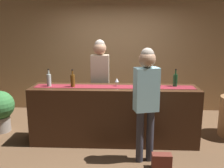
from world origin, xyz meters
TOP-DOWN VIEW (x-y plane):
  - ground_plane at (0.00, 0.00)m, footprint 10.00×10.00m
  - back_wall at (0.00, 1.90)m, footprint 6.00×0.12m
  - bar_counter at (0.00, 0.00)m, footprint 2.84×0.60m
  - counter_runner_cloth at (0.00, 0.00)m, footprint 2.70×0.28m
  - wine_bottle_clear at (-1.11, -0.02)m, footprint 0.07×0.07m
  - wine_bottle_green at (1.04, 0.08)m, footprint 0.07×0.07m
  - wine_bottle_amber at (-0.70, -0.05)m, footprint 0.07×0.07m
  - wine_glass_near_customer at (0.68, 0.05)m, footprint 0.07×0.07m
  - wine_glass_mid_counter at (0.04, 0.04)m, footprint 0.07×0.07m
  - bartender at (-0.29, 0.58)m, footprint 0.34×0.25m
  - customer_sipping at (0.49, -0.65)m, footprint 0.38×0.28m
  - potted_plant_tall at (-2.22, 0.35)m, footprint 0.55×0.55m
  - handbag at (0.71, -0.85)m, footprint 0.28×0.14m

SIDE VIEW (x-z plane):
  - ground_plane at x=0.00m, z-range 0.00..0.00m
  - handbag at x=0.71m, z-range 0.00..0.22m
  - potted_plant_tall at x=-2.22m, z-range 0.06..0.87m
  - bar_counter at x=0.00m, z-range 0.00..1.00m
  - counter_runner_cloth at x=0.00m, z-range 1.00..1.00m
  - customer_sipping at x=0.49m, z-range 0.20..1.91m
  - wine_glass_near_customer at x=0.68m, z-range 1.03..1.17m
  - wine_glass_mid_counter at x=0.04m, z-range 1.03..1.17m
  - bartender at x=-0.29m, z-range 0.22..1.99m
  - wine_bottle_clear at x=-1.11m, z-range 0.96..1.26m
  - wine_bottle_green at x=1.04m, z-range 0.96..1.26m
  - wine_bottle_amber at x=-0.70m, z-range 0.96..1.26m
  - back_wall at x=0.00m, z-range 0.00..2.90m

